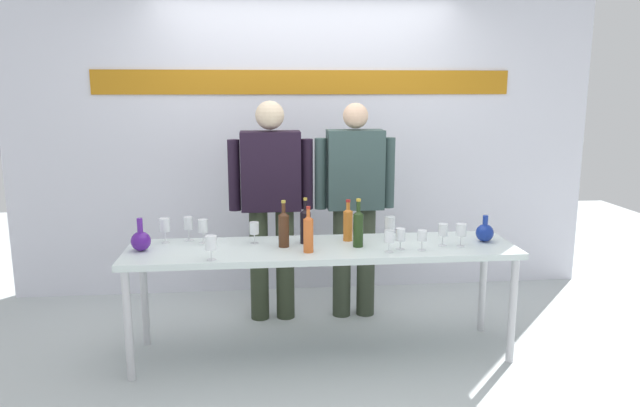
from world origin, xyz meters
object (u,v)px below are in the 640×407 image
wine_bottle_1 (305,225)px  wine_glass_right_4 (390,223)px  wine_glass_right_0 (400,235)px  wine_glass_left_2 (211,243)px  wine_glass_right_1 (443,230)px  wine_bottle_0 (308,233)px  wine_glass_left_0 (254,229)px  presenter_left (271,196)px  decanter_blue_right (485,232)px  wine_glass_right_5 (389,237)px  presenter_right (355,197)px  display_table (322,255)px  wine_bottle_4 (284,228)px  wine_bottle_2 (348,223)px  wine_glass_left_1 (203,226)px  wine_bottle_3 (358,227)px  wine_glass_left_3 (165,225)px  wine_glass_right_2 (461,230)px  wine_glass_left_4 (188,224)px  decanter_blue_left (141,240)px  wine_glass_right_3 (422,236)px

wine_bottle_1 → wine_glass_right_4: size_ratio=2.00×
wine_glass_right_0 → wine_glass_left_2: bearing=-174.2°
wine_glass_right_1 → wine_glass_left_2: bearing=-173.1°
wine_bottle_0 → wine_glass_left_0: 0.42m
presenter_left → wine_glass_right_4: bearing=-32.3°
decanter_blue_right → wine_glass_right_5: decanter_blue_right is taller
presenter_right → wine_glass_left_2: size_ratio=10.98×
display_table → wine_bottle_4: 0.31m
wine_bottle_0 → wine_bottle_1: 0.22m
wine_bottle_2 → wine_glass_left_1: (-0.97, 0.03, -0.01)m
wine_bottle_1 → wine_bottle_3: wine_bottle_3 is taller
wine_bottle_0 → wine_bottle_3: wine_bottle_3 is taller
wine_glass_right_0 → wine_glass_left_3: bearing=168.3°
wine_glass_right_2 → wine_glass_left_4: bearing=169.3°
wine_bottle_1 → wine_glass_right_2: wine_bottle_1 is taller
decanter_blue_left → wine_bottle_1: bearing=4.2°
wine_bottle_2 → wine_glass_left_0: wine_bottle_2 is taller
wine_glass_right_1 → wine_glass_left_3: bearing=172.0°
presenter_left → wine_bottle_0: presenter_left is taller
decanter_blue_right → wine_glass_left_4: 2.00m
wine_bottle_1 → wine_glass_left_4: wine_bottle_1 is taller
presenter_right → wine_bottle_3: (-0.09, -0.69, -0.07)m
wine_bottle_3 → wine_glass_right_4: (0.25, 0.18, -0.02)m
display_table → wine_glass_right_5: size_ratio=17.86×
presenter_right → wine_glass_right_1: presenter_right is taller
wine_glass_left_4 → wine_glass_right_2: size_ratio=1.07×
wine_glass_left_0 → wine_glass_left_3: wine_glass_left_3 is taller
wine_glass_right_3 → wine_glass_right_5: (-0.22, -0.02, 0.01)m
wine_bottle_0 → wine_bottle_2: wine_bottle_0 is taller
decanter_blue_left → wine_bottle_3: wine_bottle_3 is taller
display_table → wine_glass_left_1: (-0.78, 0.16, 0.17)m
wine_bottle_3 → wine_bottle_4: 0.48m
wine_bottle_4 → decanter_blue_right: bearing=-0.2°
presenter_right → wine_bottle_4: size_ratio=5.37×
wine_bottle_4 → wine_bottle_1: bearing=26.8°
wine_bottle_0 → wine_glass_right_5: (0.51, -0.05, -0.03)m
wine_bottle_0 → wine_glass_right_3: wine_bottle_0 is taller
wine_glass_left_4 → wine_bottle_2: bearing=-6.1°
presenter_right → wine_glass_right_4: bearing=-71.9°
wine_bottle_3 → wine_glass_left_3: 1.29m
presenter_left → wine_bottle_1: bearing=-69.3°
wine_bottle_1 → display_table: bearing=-41.8°
wine_glass_left_1 → wine_glass_left_4: same height
wine_bottle_1 → wine_glass_left_3: size_ratio=1.84×
wine_bottle_1 → wine_glass_left_0: 0.34m
wine_bottle_2 → wine_bottle_3: wine_bottle_3 is taller
decanter_blue_right → presenter_right: 1.03m
wine_glass_right_1 → wine_glass_right_2: (0.11, -0.03, 0.00)m
wine_glass_left_2 → wine_glass_right_0: wine_glass_left_2 is taller
presenter_left → wine_glass_left_1: bearing=-133.0°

